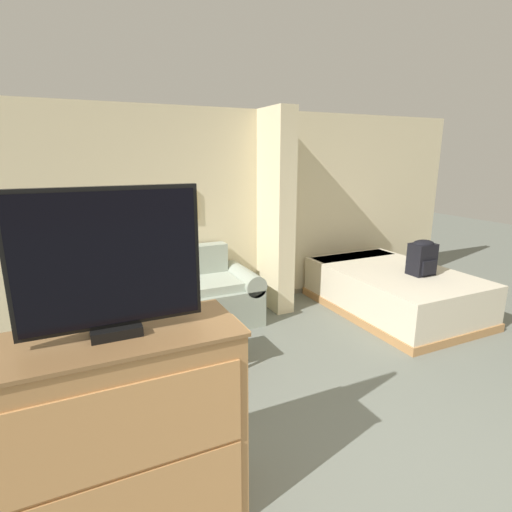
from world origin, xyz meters
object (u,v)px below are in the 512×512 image
(table_lamp, at_px, (90,269))
(tv, at_px, (110,264))
(tv_dresser, at_px, (126,436))
(bed, at_px, (392,290))
(backpack, at_px, (422,257))
(coffee_table, at_px, (207,333))
(couch, at_px, (186,299))

(table_lamp, height_order, tv, tv)
(tv_dresser, height_order, tv, tv)
(bed, bearing_deg, backpack, -63.54)
(coffee_table, height_order, table_lamp, table_lamp)
(couch, relative_size, tv_dresser, 1.43)
(coffee_table, xyz_separation_m, table_lamp, (-0.95, 1.06, 0.49))
(couch, bearing_deg, tv, -111.78)
(table_lamp, xyz_separation_m, tv, (0.01, -2.56, 0.70))
(table_lamp, distance_m, backpack, 3.92)
(tv_dresser, distance_m, bed, 4.08)
(coffee_table, distance_m, bed, 2.71)
(tv, bearing_deg, tv_dresser, -90.00)
(backpack, bearing_deg, coffee_table, -179.20)
(tv, xyz_separation_m, backpack, (3.78, 1.54, -0.74))
(backpack, bearing_deg, couch, 160.07)
(tv_dresser, xyz_separation_m, backpack, (3.78, 1.54, 0.21))
(table_lamp, bearing_deg, bed, -11.03)
(couch, relative_size, backpack, 3.95)
(couch, xyz_separation_m, coffee_table, (-0.08, -1.04, 0.01))
(tv_dresser, height_order, backpack, tv_dresser)
(coffee_table, relative_size, table_lamp, 1.69)
(table_lamp, xyz_separation_m, tv_dresser, (0.01, -2.56, -0.25))
(couch, distance_m, tv_dresser, 2.75)
(table_lamp, relative_size, tv_dresser, 0.35)
(coffee_table, xyz_separation_m, backpack, (2.84, 0.04, 0.45))
(couch, distance_m, coffee_table, 1.05)
(tv, distance_m, backpack, 4.15)
(table_lamp, bearing_deg, coffee_table, -48.23)
(couch, xyz_separation_m, bed, (2.61, -0.69, -0.05))
(couch, xyz_separation_m, tv_dresser, (-1.02, -2.55, 0.25))
(table_lamp, height_order, tv_dresser, tv_dresser)
(tv, bearing_deg, backpack, 22.19)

